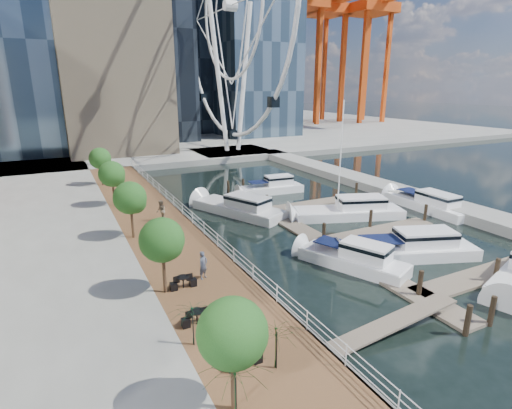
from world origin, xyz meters
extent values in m
plane|color=black|center=(0.00, 0.00, 0.00)|extent=(520.00, 520.00, 0.00)
cube|color=brown|center=(-9.00, 15.00, 0.50)|extent=(6.00, 60.00, 1.00)
cube|color=#595954|center=(-6.00, 15.00, 0.50)|extent=(0.25, 60.00, 1.00)
cube|color=gray|center=(0.00, 102.00, 0.50)|extent=(200.00, 114.00, 1.00)
cube|color=gray|center=(20.00, 20.00, 0.50)|extent=(4.00, 60.00, 1.00)
cube|color=gray|center=(14.00, 52.00, 0.50)|extent=(14.00, 12.00, 1.00)
cube|color=#6D6051|center=(3.00, 10.00, 0.10)|extent=(2.00, 32.00, 0.20)
cube|color=#6D6051|center=(9.00, -2.00, 0.10)|extent=(12.00, 2.00, 0.20)
cube|color=#6D6051|center=(9.00, 8.00, 0.10)|extent=(12.00, 2.00, 0.20)
cube|color=#6D6051|center=(9.00, 18.00, 0.10)|extent=(12.00, 2.00, 0.20)
cylinder|color=white|center=(11.50, 52.00, 14.00)|extent=(0.80, 0.80, 26.00)
cylinder|color=white|center=(16.50, 52.00, 14.00)|extent=(0.80, 0.80, 26.00)
torus|color=white|center=(14.00, 52.00, 26.00)|extent=(0.70, 44.70, 44.70)
cylinder|color=#3F2B1C|center=(-11.40, -6.00, 2.20)|extent=(0.20, 0.20, 2.40)
sphere|color=#265B1E|center=(-11.40, -6.00, 4.30)|extent=(2.60, 2.60, 2.60)
cylinder|color=#3F2B1C|center=(-11.40, 4.00, 2.20)|extent=(0.20, 0.20, 2.40)
sphere|color=#265B1E|center=(-11.40, 4.00, 4.30)|extent=(2.60, 2.60, 2.60)
cylinder|color=#3F2B1C|center=(-11.40, 14.00, 2.20)|extent=(0.20, 0.20, 2.40)
sphere|color=#265B1E|center=(-11.40, 14.00, 4.30)|extent=(2.60, 2.60, 2.60)
cylinder|color=#3F2B1C|center=(-11.40, 24.00, 2.20)|extent=(0.20, 0.20, 2.40)
sphere|color=#265B1E|center=(-11.40, 24.00, 4.30)|extent=(2.60, 2.60, 2.60)
cylinder|color=#3F2B1C|center=(-11.40, 34.00, 2.20)|extent=(0.20, 0.20, 2.40)
sphere|color=#265B1E|center=(-11.40, 34.00, 4.30)|extent=(2.60, 2.60, 2.60)
imported|color=#474D5E|center=(-8.78, 4.65, 1.91)|extent=(0.79, 0.71, 1.82)
imported|color=#7E6C57|center=(-8.40, 16.84, 1.99)|extent=(0.85, 1.03, 1.97)
imported|color=#353D42|center=(-9.98, 26.31, 1.83)|extent=(1.02, 0.92, 1.66)
imported|color=#113E17|center=(-11.50, -6.47, 2.22)|extent=(2.76, 2.81, 2.43)
imported|color=#0E3410|center=(-8.84, -4.75, 2.04)|extent=(2.85, 2.87, 2.07)
imported|color=#0F3A21|center=(-11.50, -1.60, 2.03)|extent=(2.42, 2.46, 2.05)
camera|label=1|loc=(-16.19, -17.29, 12.68)|focal=28.00mm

